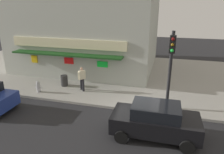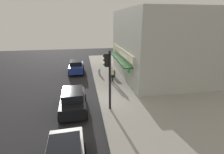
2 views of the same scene
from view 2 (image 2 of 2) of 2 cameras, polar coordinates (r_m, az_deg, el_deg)
ground_plane at (r=14.81m, az=-4.51°, el=-8.31°), size 58.58×58.58×0.00m
sidewalk at (r=16.56m, az=18.25°, el=-5.92°), size 39.05×12.82×0.16m
corner_building at (r=21.54m, az=16.36°, el=10.78°), size 12.26×10.44×7.74m
traffic_light at (r=12.19m, az=-1.25°, el=1.45°), size 0.32×0.58×4.56m
fire_hydrant at (r=21.26m, az=-4.29°, el=1.79°), size 0.50×0.26×0.81m
trash_can at (r=20.32m, az=0.42°, el=1.09°), size 0.52×0.52×0.82m
pedestrian at (r=18.53m, az=-0.07°, el=1.09°), size 0.48×0.49×1.72m
parked_car_black at (r=13.38m, az=-13.03°, el=-7.73°), size 4.12×2.08×1.69m
parked_car_blue at (r=22.95m, az=-12.02°, el=3.48°), size 4.02×2.03×1.67m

